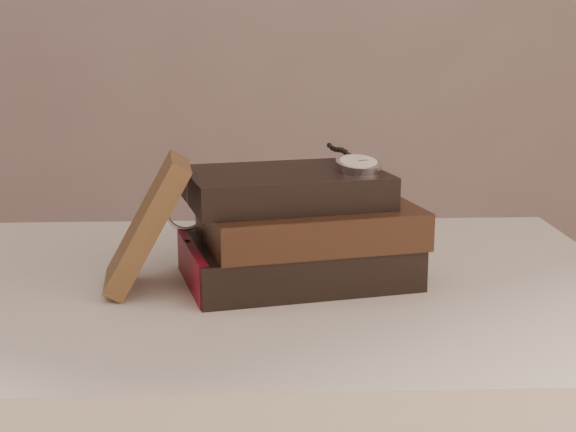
{
  "coord_description": "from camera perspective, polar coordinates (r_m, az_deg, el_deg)",
  "views": [
    {
      "loc": [
        0.06,
        -0.58,
        1.05
      ],
      "look_at": [
        0.1,
        0.36,
        0.82
      ],
      "focal_mm": 52.71,
      "sensor_mm": 36.0,
      "label": 1
    }
  ],
  "objects": [
    {
      "name": "table",
      "position": [
        1.01,
        -6.0,
        -9.41
      ],
      "size": [
        1.0,
        0.6,
        0.75
      ],
      "color": "beige",
      "rests_on": "ground"
    },
    {
      "name": "book_stack",
      "position": [
        0.97,
        0.68,
        -0.93
      ],
      "size": [
        0.29,
        0.22,
        0.13
      ],
      "color": "black",
      "rests_on": "table"
    },
    {
      "name": "journal",
      "position": [
        0.94,
        -9.48,
        -0.53
      ],
      "size": [
        0.11,
        0.11,
        0.15
      ],
      "primitive_type": "cube",
      "rotation": [
        0.0,
        0.51,
        0.11
      ],
      "color": "#412C19",
      "rests_on": "table"
    },
    {
      "name": "pocket_watch",
      "position": [
        0.96,
        4.69,
        3.54
      ],
      "size": [
        0.06,
        0.16,
        0.02
      ],
      "color": "silver",
      "rests_on": "book_stack"
    },
    {
      "name": "eyeglasses",
      "position": [
        1.02,
        -5.49,
        0.57
      ],
      "size": [
        0.13,
        0.14,
        0.05
      ],
      "color": "silver",
      "rests_on": "book_stack"
    }
  ]
}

